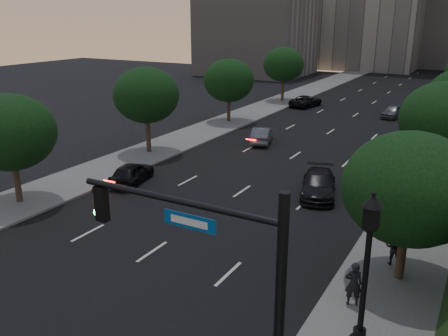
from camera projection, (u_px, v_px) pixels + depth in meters
The scene contains 20 objects.
ground at pixel (69, 308), 17.59m from camera, with size 160.00×160.00×0.00m, color black.
road_surface at pixel (324, 136), 42.46m from camera, with size 16.00×140.00×0.02m, color black.
sidewalk_left at pixel (224, 123), 47.22m from camera, with size 4.50×140.00×0.15m, color slate.
office_block_filler at pixel (257, 35), 85.61m from camera, with size 18.00×16.00×14.00m, color #9C988F.
tree_right_a at pixel (410, 188), 18.18m from camera, with size 5.20×5.20×6.24m.
tree_right_b at pixel (444, 119), 27.97m from camera, with size 5.20×5.20×6.74m.
tree_left_a at pixel (10, 132), 26.08m from camera, with size 5.00×5.00×6.34m.
tree_left_b at pixel (146, 95), 35.91m from camera, with size 5.00×5.00×6.71m.
tree_left_c at pixel (229, 81), 46.81m from camera, with size 5.00×5.00×6.34m.
tree_left_d at pixel (284, 64), 58.30m from camera, with size 5.00×5.00×6.71m.
traffic_signal_mast at pixel (235, 318), 10.97m from camera, with size 5.68×0.56×7.00m.
street_lamp at pixel (364, 284), 14.27m from camera, with size 0.64×0.64×5.62m.
sedan_near_left at pixel (132, 173), 30.53m from camera, with size 1.63×4.06×1.38m, color black.
sedan_mid_left at pixel (262, 135), 40.12m from camera, with size 1.44×4.14×1.36m, color #54575B.
sedan_far_left at pixel (306, 101), 56.07m from camera, with size 2.22×4.81×1.34m, color black.
sedan_near_right at pixel (318, 184), 28.35m from camera, with size 1.97×4.85×1.41m, color black.
sedan_far_right at pixel (393, 111), 50.03m from camera, with size 1.59×3.94×1.34m, color #5A5B61.
pedestrian_a at pixel (353, 284), 17.31m from camera, with size 0.63×0.41×1.72m, color black.
pedestrian_b at pixel (395, 248), 20.14m from camera, with size 0.77×0.60×1.58m, color black.
pedestrian_c at pixel (431, 205), 24.60m from camera, with size 0.95×0.39×1.61m, color black.
Camera 1 is at (12.44, -10.36, 10.36)m, focal length 38.00 mm.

